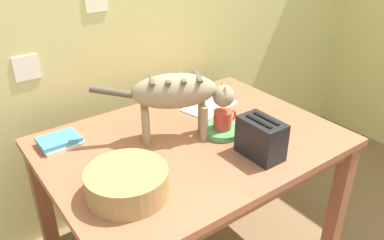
# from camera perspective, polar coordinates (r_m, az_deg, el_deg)

# --- Properties ---
(wall_rear) EXTENTS (4.48, 0.11, 2.50)m
(wall_rear) POSITION_cam_1_polar(r_m,az_deg,el_deg) (2.19, -10.18, 16.51)
(wall_rear) COLOR #D7CF80
(wall_rear) RESTS_ON ground_plane
(dining_table) EXTENTS (1.33, 0.98, 0.75)m
(dining_table) POSITION_cam_1_polar(r_m,az_deg,el_deg) (1.84, 0.00, -5.11)
(dining_table) COLOR #9E5B3F
(dining_table) RESTS_ON ground_plane
(cat) EXTENTS (0.58, 0.33, 0.32)m
(cat) POSITION_cam_1_polar(r_m,az_deg,el_deg) (1.72, -2.03, 3.88)
(cat) COLOR #9A8665
(cat) RESTS_ON dining_table
(saucer_bowl) EXTENTS (0.19, 0.19, 0.03)m
(saucer_bowl) POSITION_cam_1_polar(r_m,az_deg,el_deg) (1.84, 4.45, -1.59)
(saucer_bowl) COLOR #4A9455
(saucer_bowl) RESTS_ON dining_table
(coffee_mug) EXTENTS (0.13, 0.09, 0.09)m
(coffee_mug) POSITION_cam_1_polar(r_m,az_deg,el_deg) (1.82, 4.61, 0.08)
(coffee_mug) COLOR #CB3E2E
(coffee_mug) RESTS_ON saucer_bowl
(magazine) EXTENTS (0.32, 0.25, 0.01)m
(magazine) POSITION_cam_1_polar(r_m,az_deg,el_deg) (2.10, 2.61, 2.06)
(magazine) COLOR silver
(magazine) RESTS_ON dining_table
(book_stack) EXTENTS (0.18, 0.14, 0.04)m
(book_stack) POSITION_cam_1_polar(r_m,az_deg,el_deg) (1.84, -18.94, -3.01)
(book_stack) COLOR silver
(book_stack) RESTS_ON dining_table
(wicker_basket) EXTENTS (0.31, 0.31, 0.11)m
(wicker_basket) POSITION_cam_1_polar(r_m,az_deg,el_deg) (1.45, -9.55, -9.07)
(wicker_basket) COLOR #A68049
(wicker_basket) RESTS_ON dining_table
(toaster) EXTENTS (0.12, 0.20, 0.18)m
(toaster) POSITION_cam_1_polar(r_m,az_deg,el_deg) (1.66, 10.14, -2.66)
(toaster) COLOR black
(toaster) RESTS_ON dining_table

